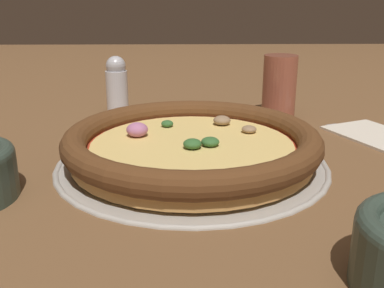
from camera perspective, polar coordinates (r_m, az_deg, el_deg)
The scene contains 7 objects.
ground_plane at distance 0.60m, azimuth -0.00°, elevation -2.52°, with size 3.00×3.00×0.00m, color brown.
pizza_tray at distance 0.60m, azimuth -0.00°, elevation -2.25°, with size 0.36×0.36×0.01m.
pizza at distance 0.59m, azimuth -0.01°, elevation 0.10°, with size 0.34×0.34×0.04m.
drinking_cup at distance 0.84m, azimuth 11.04°, elevation 7.18°, with size 0.06×0.06×0.11m.
napkin at distance 0.77m, azimuth 22.90°, elevation 0.97°, with size 0.19×0.16×0.01m.
fork at distance 0.76m, azimuth 20.88°, elevation 0.85°, with size 0.18×0.08×0.00m.
pepper_shaker at distance 0.87m, azimuth -9.53°, elevation 7.48°, with size 0.04×0.04×0.11m.
Camera 1 is at (0.56, -0.01, 0.22)m, focal length 42.00 mm.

